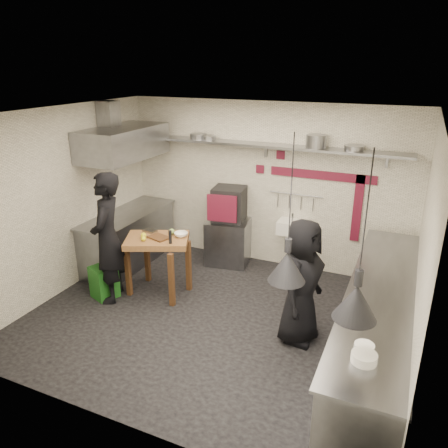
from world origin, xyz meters
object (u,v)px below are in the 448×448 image
at_px(combi_oven, 229,204).
at_px(chef_right, 302,282).
at_px(green_bin, 104,282).
at_px(chef_left, 108,238).
at_px(prep_table, 158,265).
at_px(oven_stand, 229,241).

xyz_separation_m(combi_oven, chef_right, (1.75, -1.77, -0.27)).
distance_m(combi_oven, green_bin, 2.44).
height_order(green_bin, chef_left, chef_left).
xyz_separation_m(green_bin, chef_left, (0.13, 0.02, 0.73)).
height_order(green_bin, prep_table, prep_table).
distance_m(chef_left, chef_right, 2.86).
distance_m(prep_table, chef_right, 2.34).
relative_size(oven_stand, chef_left, 0.41).
xyz_separation_m(oven_stand, prep_table, (-0.54, -1.45, 0.06)).
bearing_deg(chef_left, prep_table, 105.09).
bearing_deg(oven_stand, prep_table, -119.31).
bearing_deg(combi_oven, prep_table, -119.00).
relative_size(prep_table, chef_left, 0.47).
relative_size(green_bin, prep_table, 0.54).
distance_m(green_bin, prep_table, 0.85).
distance_m(combi_oven, chef_right, 2.50).
relative_size(combi_oven, chef_right, 0.35).
relative_size(combi_oven, green_bin, 1.16).
height_order(oven_stand, prep_table, prep_table).
distance_m(green_bin, chef_right, 3.04).
xyz_separation_m(combi_oven, prep_table, (-0.54, -1.47, -0.63)).
relative_size(oven_stand, prep_table, 0.87).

